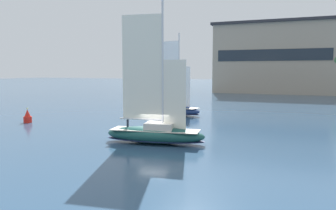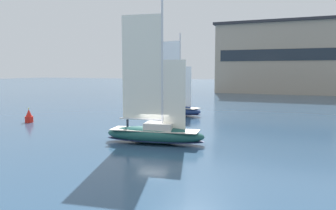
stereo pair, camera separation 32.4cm
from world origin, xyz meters
name	(u,v)px [view 1 (the left image)]	position (x,y,z in m)	size (l,w,h in m)	color
ground_plane	(155,143)	(0.00, 0.00, 0.00)	(400.00, 400.00, 0.00)	#2D4C6B
waterfront_building	(274,58)	(4.55, 70.88, 9.64)	(32.55, 15.66, 19.19)	tan
tree_shore_left	(336,61)	(19.61, 66.57, 8.67)	(6.02, 6.02, 12.39)	brown
sailboat_main	(155,132)	(0.01, 0.00, 0.97)	(8.94, 3.60, 11.94)	#194C47
sailboat_moored_mid_channel	(175,108)	(-4.79, 17.65, 0.92)	(8.53, 4.58, 11.31)	navy
channel_buoy	(28,117)	(-18.80, 4.60, 0.69)	(0.96, 0.96, 1.75)	red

